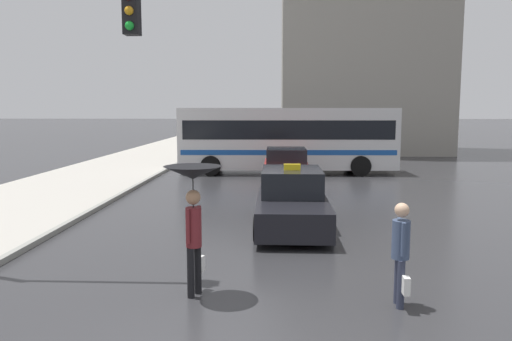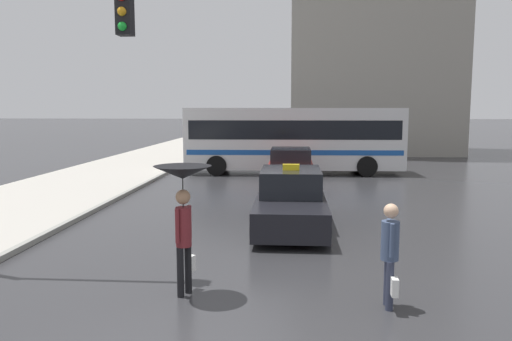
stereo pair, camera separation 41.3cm
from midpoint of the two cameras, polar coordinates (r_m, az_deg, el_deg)
taxi at (r=13.40m, az=3.22°, el=-3.52°), size 1.91×4.79×1.70m
sedan_red at (r=20.28m, az=2.89°, el=0.13°), size 1.91×4.76×1.55m
city_bus at (r=24.53m, az=3.11°, el=3.84°), size 10.50×2.92×3.19m
pedestrian_with_umbrella at (r=8.37m, az=-8.60°, el=-2.59°), size 0.97×0.97×2.22m
pedestrian_man at (r=8.27m, az=14.85°, el=-8.61°), size 0.29×0.57×1.69m
traffic_light at (r=10.38m, az=-26.16°, el=10.45°), size 3.76×0.38×5.58m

